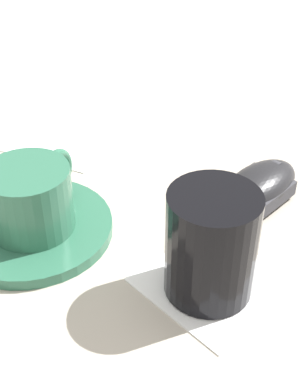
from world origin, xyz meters
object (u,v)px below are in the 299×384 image
Objects in this scene: saucer at (32,228)px; computer_mouse at (259,186)px; coffee_cup at (31,198)px; drinking_glass at (211,244)px.

computer_mouse is (0.16, -0.18, 0.01)m from saucer.
coffee_cup reaches higher than computer_mouse.
coffee_cup is 0.92× the size of computer_mouse.
computer_mouse is at bearing -49.37° from saucer.
drinking_glass is at bearing -87.46° from coffee_cup.
saucer is at bearing 130.63° from computer_mouse.
saucer is 0.24m from computer_mouse.
saucer is 1.43× the size of coffee_cup.
computer_mouse is at bearing -48.95° from coffee_cup.
saucer is 0.19m from drinking_glass.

